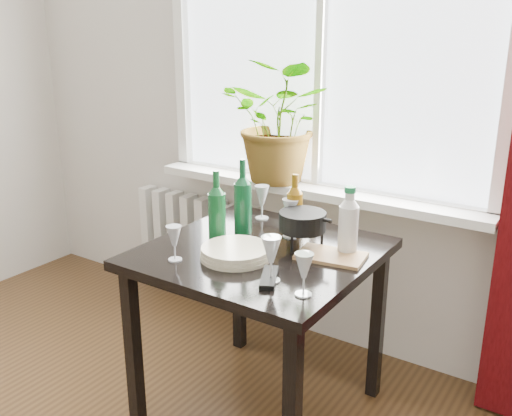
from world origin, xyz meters
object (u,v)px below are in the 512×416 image
Objects in this scene: wine_bottle_right at (243,196)px; cutting_board at (331,256)px; radiator at (197,242)px; wineglass_front_left at (174,243)px; wine_bottle_left at (217,207)px; tv_remote at (269,277)px; wineglass_far_right at (304,274)px; table at (260,270)px; potted_plant at (282,122)px; fondue_pot at (302,230)px; wineglass_front_right at (271,259)px; wineglass_back_left at (262,202)px; cleaning_bottle at (349,220)px; bottle_amber at (295,205)px; wineglass_back_center at (290,218)px; plate_stack at (236,252)px.

cutting_board is (0.44, -0.04, -0.15)m from wine_bottle_right.
radiator is 1.19m from wineglass_front_left.
wine_bottle_left reaches higher than tv_remote.
table is at bearing 142.42° from wineglass_far_right.
radiator is 0.96m from potted_plant.
fondue_pot is at bearing 166.25° from cutting_board.
wine_bottle_left reaches higher than wineglass_front_right.
radiator is 0.85m from wineglass_back_left.
wine_bottle_right reaches higher than cleaning_bottle.
fondue_pot is at bearing -28.05° from radiator.
wineglass_back_left is 1.14× the size of wineglass_front_left.
potted_plant is 1.00m from tv_remote.
cutting_board is (-0.07, 0.33, -0.07)m from wineglass_far_right.
wineglass_front_left is (-0.01, -0.58, -0.01)m from wineglass_back_left.
wineglass_far_right is at bearing -39.55° from tv_remote.
potted_plant is 0.55m from bottle_amber.
bottle_amber is 1.27× the size of fondue_pot.
wine_bottle_left is (0.07, -0.62, -0.25)m from potted_plant.
wineglass_front_left reaches higher than tv_remote.
wineglass_far_right is 0.89× the size of wineglass_back_center.
wine_bottle_right is at bearing -162.22° from wineglass_back_center.
wineglass_far_right is at bearing -36.84° from radiator.
table is 0.30m from cutting_board.
wineglass_far_right is (1.19, -0.89, 0.44)m from radiator.
bottle_amber reaches higher than wineglass_front_left.
cleaning_bottle is (0.56, -0.43, -0.27)m from potted_plant.
wineglass_back_left is (-0.39, 0.54, -0.00)m from wineglass_front_right.
wine_bottle_right is 0.51m from tv_remote.
wineglass_back_left reaches higher than wineglass_far_right.
table is 5.06× the size of wineglass_back_center.
plate_stack is (-0.22, 0.10, -0.06)m from wineglass_front_right.
wineglass_back_center reaches higher than wineglass_front_right.
plate_stack is at bearing 39.85° from wineglass_front_left.
table is 3.99× the size of fondue_pot.
bottle_amber is 1.61× the size of wineglass_back_center.
wineglass_back_center is at bearing 81.21° from table.
cutting_board is at bearing -23.69° from wineglass_back_center.
wineglass_back_left is (-0.50, 0.16, -0.05)m from cleaning_bottle.
bottle_amber reaches higher than wineglass_front_right.
tv_remote is (1.03, -0.85, 0.37)m from radiator.
wineglass_front_right is 0.32m from cutting_board.
wineglass_back_center is at bearing 44.71° from wine_bottle_left.
fondue_pot is 0.17m from cutting_board.
wineglass_back_left is 0.74× the size of fondue_pot.
wineglass_front_left is 0.65× the size of fondue_pot.
wineglass_front_right is 0.40m from wineglass_front_left.
bottle_amber is at bearing 63.23° from wineglass_front_left.
wineglass_front_left is (-0.20, -0.27, 0.16)m from table.
wineglass_back_center is (-0.27, 0.03, -0.05)m from cleaning_bottle.
wine_bottle_right reaches higher than wineglass_front_left.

